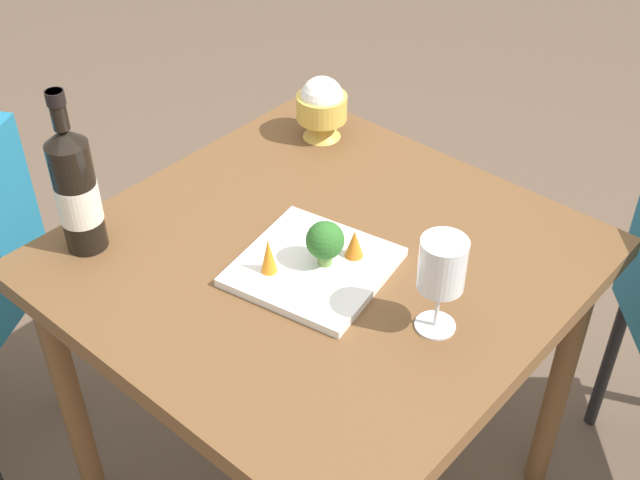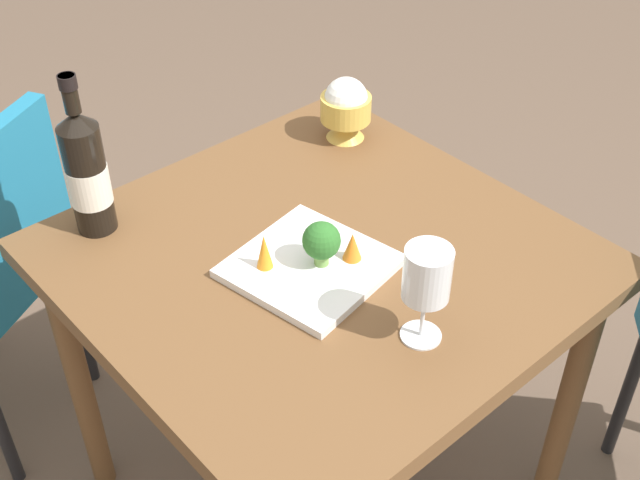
{
  "view_description": "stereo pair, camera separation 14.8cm",
  "coord_description": "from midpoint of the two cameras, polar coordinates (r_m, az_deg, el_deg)",
  "views": [
    {
      "loc": [
        0.87,
        0.76,
        1.68
      ],
      "look_at": [
        0.0,
        0.0,
        0.76
      ],
      "focal_mm": 46.18,
      "sensor_mm": 36.0,
      "label": 1
    },
    {
      "loc": [
        0.77,
        0.87,
        1.68
      ],
      "look_at": [
        0.0,
        0.0,
        0.76
      ],
      "focal_mm": 46.18,
      "sensor_mm": 36.0,
      "label": 2
    }
  ],
  "objects": [
    {
      "name": "carrot_garnish_left",
      "position": [
        1.45,
        -0.51,
        -0.35
      ],
      "size": [
        0.03,
        0.03,
        0.06
      ],
      "color": "orange",
      "rests_on": "serving_plate"
    },
    {
      "name": "wine_bottle",
      "position": [
        1.53,
        -19.26,
        3.22
      ],
      "size": [
        0.08,
        0.08,
        0.32
      ],
      "color": "black",
      "rests_on": "dining_table"
    },
    {
      "name": "wine_glass",
      "position": [
        1.27,
        5.2,
        -2.0
      ],
      "size": [
        0.08,
        0.08,
        0.18
      ],
      "color": "white",
      "rests_on": "dining_table"
    },
    {
      "name": "broccoli_floret",
      "position": [
        1.42,
        -2.63,
        -0.2
      ],
      "size": [
        0.07,
        0.07,
        0.09
      ],
      "color": "#729E4C",
      "rests_on": "serving_plate"
    },
    {
      "name": "carrot_garnish_right",
      "position": [
        1.42,
        -6.57,
        -1.2
      ],
      "size": [
        0.03,
        0.03,
        0.07
      ],
      "color": "orange",
      "rests_on": "serving_plate"
    },
    {
      "name": "dining_table",
      "position": [
        1.56,
        -2.72,
        -3.54
      ],
      "size": [
        0.85,
        0.85,
        0.73
      ],
      "color": "brown",
      "rests_on": "ground_plane"
    },
    {
      "name": "serving_plate",
      "position": [
        1.46,
        -3.38,
        -2.0
      ],
      "size": [
        0.29,
        0.29,
        0.02
      ],
      "rotation": [
        0.0,
        0.0,
        0.18
      ],
      "color": "white",
      "rests_on": "dining_table"
    },
    {
      "name": "rice_bowl",
      "position": [
        1.79,
        -2.27,
        9.15
      ],
      "size": [
        0.11,
        0.11,
        0.14
      ],
      "color": "gold",
      "rests_on": "dining_table"
    }
  ]
}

